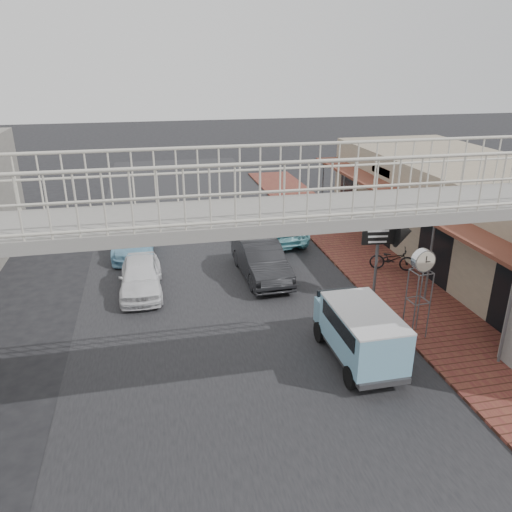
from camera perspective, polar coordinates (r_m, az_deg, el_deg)
name	(u,v)px	position (r m, az deg, el deg)	size (l,w,h in m)	color
ground	(238,337)	(15.62, -2.08, -9.27)	(120.00, 120.00, 0.00)	black
road_strip	(238,337)	(15.62, -2.08, -9.26)	(10.00, 60.00, 0.01)	black
sidewalk	(388,279)	(20.10, 14.86, -2.53)	(3.00, 40.00, 0.10)	brown
shophouse_row	(482,216)	(22.56, 24.43, 4.17)	(7.20, 18.00, 4.00)	gray
footbridge	(270,303)	(10.66, 1.58, -5.35)	(16.40, 2.40, 6.34)	gray
white_hatchback	(141,276)	(18.70, -13.03, -2.25)	(1.49, 3.71, 1.27)	white
dark_sedan	(261,260)	(19.47, 0.59, -0.45)	(1.50, 4.31, 1.42)	black
angkot_curb	(268,224)	(23.77, 1.39, 3.65)	(2.34, 5.08, 1.41)	#7BCBD5
angkot_far	(135,240)	(22.62, -13.71, 1.84)	(1.72, 4.24, 1.23)	#7BB6D6
angkot_van	(360,328)	(14.26, 11.82, -8.03)	(1.61, 3.45, 1.69)	black
motorcycle_near	(392,259)	(20.70, 15.30, -0.32)	(0.62, 1.77, 0.93)	black
motorcycle_far	(299,211)	(26.43, 4.96, 5.16)	(0.46, 1.63, 0.98)	black
street_clock	(423,265)	(15.32, 18.50, -0.94)	(0.70, 0.59, 2.81)	#59595B
arrow_sign	(400,232)	(17.68, 16.18, 2.60)	(1.78, 1.15, 3.00)	#59595B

